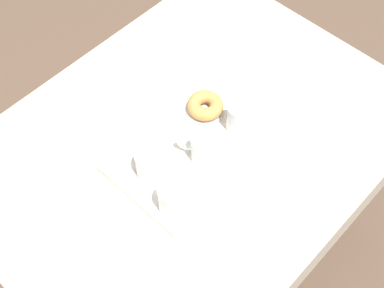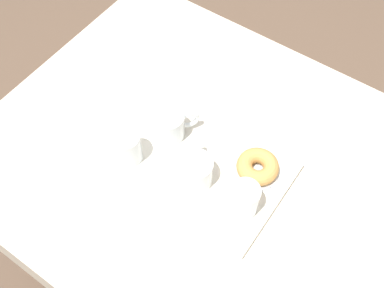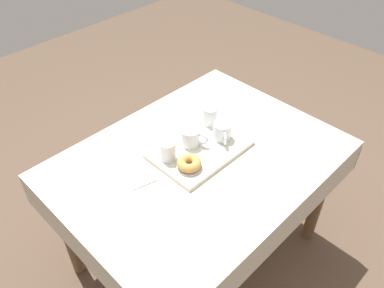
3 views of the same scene
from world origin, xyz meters
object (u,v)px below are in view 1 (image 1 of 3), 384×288
at_px(water_glass_near, 172,199).
at_px(water_glass_far, 239,118).
at_px(tea_mug_right, 151,163).
at_px(tea_mug_left, 205,148).
at_px(sugar_donut_left, 205,106).
at_px(paper_napkin, 275,105).
at_px(dining_table, 191,157).
at_px(serving_tray, 190,151).
at_px(donut_plate_left, 205,110).

bearing_deg(water_glass_near, water_glass_far, -172.20).
height_order(tea_mug_right, water_glass_near, water_glass_near).
height_order(tea_mug_left, sugar_donut_left, tea_mug_left).
bearing_deg(water_glass_near, paper_napkin, -177.33).
distance_m(dining_table, serving_tray, 0.12).
height_order(tea_mug_left, tea_mug_right, same).
xyz_separation_m(serving_tray, water_glass_far, (-0.15, 0.05, 0.05)).
height_order(serving_tray, water_glass_near, water_glass_near).
xyz_separation_m(tea_mug_left, donut_plate_left, (-0.11, -0.11, -0.04)).
bearing_deg(tea_mug_left, serving_tray, -72.90).
bearing_deg(tea_mug_right, serving_tray, 167.15).
distance_m(tea_mug_left, sugar_donut_left, 0.16).
distance_m(dining_table, donut_plate_left, 0.15).
height_order(dining_table, sugar_donut_left, sugar_donut_left).
bearing_deg(sugar_donut_left, dining_table, 16.77).
bearing_deg(sugar_donut_left, tea_mug_right, 7.34).
bearing_deg(water_glass_far, tea_mug_left, -0.26).
bearing_deg(paper_napkin, donut_plate_left, -36.35).
xyz_separation_m(serving_tray, paper_napkin, (-0.30, 0.07, -0.01)).
relative_size(dining_table, donut_plate_left, 11.21).
bearing_deg(tea_mug_right, donut_plate_left, -172.66).
height_order(water_glass_far, donut_plate_left, water_glass_far).
bearing_deg(donut_plate_left, serving_tray, 24.76).
distance_m(sugar_donut_left, paper_napkin, 0.22).
xyz_separation_m(sugar_donut_left, paper_napkin, (-0.17, 0.13, -0.04)).
relative_size(tea_mug_right, paper_napkin, 0.95).
xyz_separation_m(serving_tray, tea_mug_left, (-0.01, 0.05, 0.05)).
relative_size(serving_tray, tea_mug_right, 3.77).
relative_size(serving_tray, paper_napkin, 3.58).
distance_m(dining_table, water_glass_near, 0.28).
relative_size(tea_mug_right, water_glass_near, 1.25).
height_order(tea_mug_right, donut_plate_left, tea_mug_right).
bearing_deg(sugar_donut_left, serving_tray, 24.76).
distance_m(serving_tray, sugar_donut_left, 0.15).
xyz_separation_m(dining_table, serving_tray, (0.04, 0.03, 0.10)).
bearing_deg(water_glass_far, paper_napkin, 171.85).
xyz_separation_m(tea_mug_left, water_glass_near, (0.18, 0.04, 0.00)).
relative_size(water_glass_far, donut_plate_left, 0.82).
height_order(serving_tray, paper_napkin, serving_tray).
bearing_deg(serving_tray, water_glass_near, 28.99).
xyz_separation_m(tea_mug_right, water_glass_far, (-0.27, 0.07, 0.00)).
height_order(water_glass_far, sugar_donut_left, water_glass_far).
bearing_deg(donut_plate_left, sugar_donut_left, 90.00).
relative_size(water_glass_far, paper_napkin, 0.76).
distance_m(donut_plate_left, paper_napkin, 0.22).
bearing_deg(serving_tray, tea_mug_right, -12.85).
height_order(tea_mug_left, paper_napkin, tea_mug_left).
relative_size(tea_mug_left, donut_plate_left, 1.09).
xyz_separation_m(dining_table, sugar_donut_left, (-0.09, -0.03, 0.14)).
distance_m(serving_tray, water_glass_far, 0.17).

